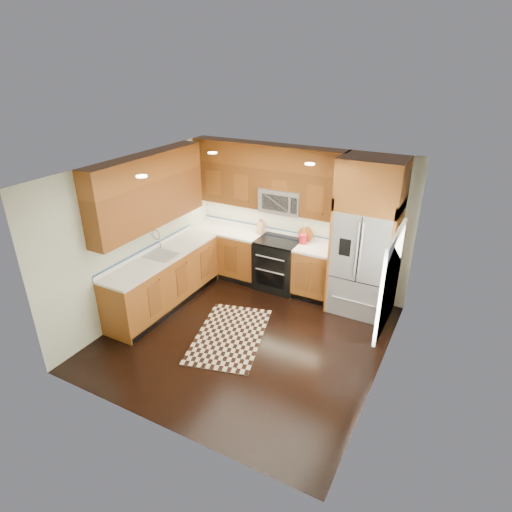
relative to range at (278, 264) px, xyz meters
The scene contains 16 objects.
ground 1.75m from the range, 81.47° to the right, with size 4.00×4.00×0.00m, color black.
wall_back 0.93m from the range, 53.04° to the left, with size 4.00×0.02×2.60m, color silver.
wall_left 2.56m from the range, 136.38° to the right, with size 0.02×4.00×2.60m, color silver.
wall_right 2.92m from the range, 36.55° to the right, with size 0.02×4.00×2.60m, color silver.
window 2.83m from the range, 33.39° to the right, with size 0.04×1.10×1.30m.
base_cabinets 1.25m from the range, 141.90° to the right, with size 2.85×3.00×0.90m.
countertop 1.16m from the range, 142.09° to the right, with size 2.86×3.01×0.04m.
upper_cabinets 1.89m from the range, 147.22° to the right, with size 2.85×3.00×1.15m.
range is the anchor object (origin of this frame).
microwave 1.20m from the range, 90.19° to the left, with size 0.76×0.40×0.42m.
refrigerator 1.76m from the range, ahead, with size 0.98×0.75×2.60m.
sink_faucet 2.13m from the range, 135.87° to the right, with size 0.54×0.44×0.37m.
rug 1.81m from the range, 89.40° to the right, with size 1.00×1.66×0.01m, color black.
knife_block 0.75m from the range, 157.88° to the left, with size 0.11×0.15×0.28m.
utensil_crock 0.75m from the range, 10.90° to the left, with size 0.16×0.16×0.37m.
cutting_board 0.68m from the range, 23.27° to the left, with size 0.28×0.28×0.02m, color brown.
Camera 1 is at (2.70, -4.74, 3.95)m, focal length 30.00 mm.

